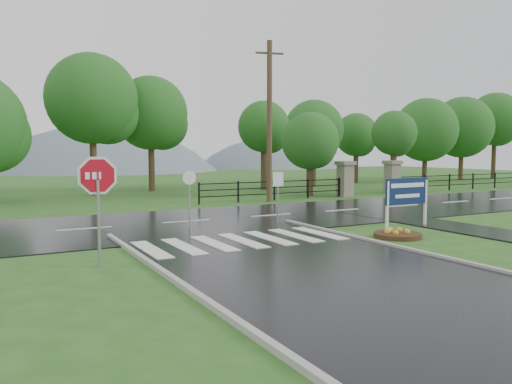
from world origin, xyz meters
TOP-DOWN VIEW (x-y plane):
  - ground at (0.00, 0.00)m, footprint 120.00×120.00m
  - main_road at (0.00, 10.00)m, footprint 90.00×8.00m
  - walkway at (8.50, 4.00)m, footprint 2.20×11.00m
  - crosswalk at (0.00, 5.00)m, footprint 6.50×2.80m
  - curb_left at (-3.55, -4.00)m, footprint 0.15×24.00m
  - pillar_west at (13.00, 16.00)m, footprint 1.00×1.00m
  - pillar_east at (17.00, 16.00)m, footprint 1.00×1.00m
  - fence_west at (7.75, 16.00)m, footprint 9.58×0.08m
  - fence_east at (27.75, 16.00)m, footprint 20.58×0.08m
  - hills at (3.49, 65.00)m, footprint 102.00×48.00m
  - treeline at (1.00, 24.00)m, footprint 83.20×5.20m
  - stop_sign at (-4.69, 3.78)m, footprint 1.32×0.13m
  - estate_billboard at (6.87, 4.72)m, footprint 2.16×0.09m
  - flower_bed at (4.99, 3.25)m, footprint 1.59×1.59m
  - reg_sign_small at (3.07, 7.88)m, footprint 0.46×0.06m
  - reg_sign_round at (-0.57, 8.15)m, footprint 0.51×0.08m
  - utility_pole_east at (7.11, 15.50)m, footprint 1.58×0.52m
  - entrance_tree_left at (11.31, 17.50)m, footprint 3.70×3.70m
  - entrance_tree_right at (18.54, 17.50)m, footprint 3.18×3.18m

SIDE VIEW (x-z plane):
  - hills at x=3.49m, z-range -39.54..8.46m
  - ground at x=0.00m, z-range 0.00..0.00m
  - main_road at x=0.00m, z-range -0.02..0.02m
  - walkway at x=8.50m, z-range -0.02..0.02m
  - curb_left at x=-3.55m, z-range -0.06..0.06m
  - treeline at x=1.00m, z-range -5.00..5.00m
  - crosswalk at x=0.00m, z-range 0.05..0.07m
  - flower_bed at x=4.99m, z-range -0.04..0.28m
  - fence_west at x=7.75m, z-range 0.12..1.32m
  - fence_east at x=27.75m, z-range 0.14..1.34m
  - pillar_west at x=13.00m, z-range 0.06..2.30m
  - pillar_east at x=17.00m, z-range 0.06..2.30m
  - estate_billboard at x=6.87m, z-range 0.35..2.24m
  - reg_sign_round at x=-0.57m, z-range 0.30..2.49m
  - reg_sign_small at x=3.07m, z-range 0.44..2.50m
  - stop_sign at x=-4.69m, z-range 0.56..3.53m
  - entrance_tree_left at x=11.31m, z-range 0.82..6.20m
  - entrance_tree_right at x=18.54m, z-range 1.23..6.96m
  - utility_pole_east at x=7.11m, z-range 0.07..9.12m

